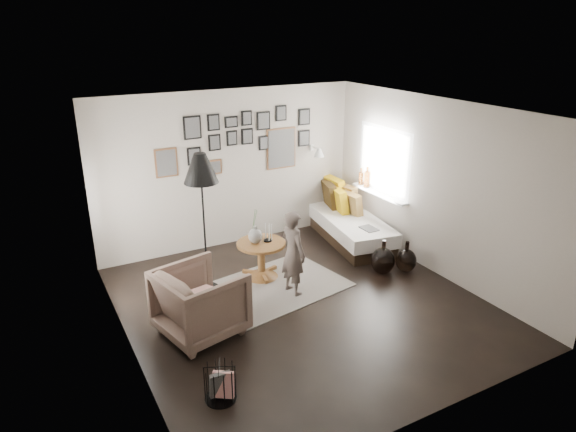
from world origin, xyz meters
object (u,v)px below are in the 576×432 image
magazine_basket (220,383)px  demijohn_small (406,260)px  daybed (348,224)px  pedestal_table (261,261)px  child (293,253)px  armchair (200,302)px  demijohn_large (383,261)px  floor_lamp (201,174)px  vase (255,233)px

magazine_basket → demijohn_small: bearing=20.2°
daybed → pedestal_table: bearing=-154.9°
daybed → child: (-1.76, -1.18, 0.31)m
daybed → armchair: daybed is taller
daybed → magazine_basket: bearing=-132.5°
demijohn_large → child: bearing=174.7°
armchair → floor_lamp: floor_lamp is taller
daybed → armchair: (-3.23, -1.52, 0.13)m
floor_lamp → magazine_basket: (-0.69, -2.22, -1.52)m
magazine_basket → child: (1.70, 1.55, 0.42)m
demijohn_small → magazine_basket: bearing=-159.8°
armchair → child: bearing=-90.1°
daybed → child: child is taller
armchair → floor_lamp: 1.69m
armchair → demijohn_small: size_ratio=1.89×
armchair → pedestal_table: bearing=-66.0°
vase → demijohn_large: vase is taller
demijohn_large → demijohn_small: 0.37m
magazine_basket → demijohn_large: 3.48m
demijohn_large → demijohn_small: demijohn_large is taller
armchair → demijohn_small: (3.29, 0.08, -0.24)m
daybed → demijohn_small: bearing=-78.4°
pedestal_table → armchair: bearing=-142.9°
armchair → demijohn_large: (2.94, 0.20, -0.21)m
daybed → magazine_basket: size_ratio=5.04×
floor_lamp → daybed: bearing=10.5°
daybed → demijohn_small: size_ratio=4.14×
vase → magazine_basket: (-1.44, -2.21, -0.53)m
daybed → demijohn_large: (-0.29, -1.32, -0.09)m
child → daybed: bearing=-66.1°
pedestal_table → vase: bearing=166.0°
vase → magazine_basket: size_ratio=1.27×
pedestal_table → magazine_basket: (-1.52, -2.19, -0.07)m
vase → floor_lamp: 1.25m
demijohn_small → armchair: bearing=-178.6°
demijohn_large → magazine_basket: bearing=-156.0°
magazine_basket → daybed: bearing=38.3°
vase → demijohn_small: vase is taller
vase → daybed: 2.14m
pedestal_table → vase: (-0.08, 0.02, 0.46)m
vase → daybed: size_ratio=0.25×
pedestal_table → daybed: bearing=15.8°
demijohn_large → child: (-1.47, 0.14, 0.40)m
magazine_basket → child: bearing=42.4°
floor_lamp → child: floor_lamp is taller
floor_lamp → demijohn_small: 3.35m
floor_lamp → pedestal_table: bearing=-2.4°
armchair → demijohn_large: 2.95m
floor_lamp → child: bearing=-33.2°
daybed → vase: bearing=-156.1°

